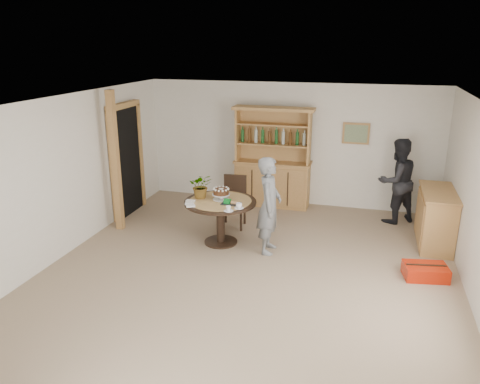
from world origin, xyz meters
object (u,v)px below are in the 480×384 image
object	(u,v)px
dining_chair	(234,198)
teen_boy	(269,205)
hutch	(273,173)
red_suitcase	(425,272)
dining_table	(220,209)
sideboard	(436,218)
adult_person	(397,181)

from	to	relation	value
dining_chair	teen_boy	size ratio (longest dim) A/B	0.60
hutch	red_suitcase	distance (m)	3.83
dining_table	teen_boy	xyz separation A→B (m)	(0.85, -0.10, 0.18)
sideboard	adult_person	bearing A→B (deg)	123.97
dining_table	adult_person	xyz separation A→B (m)	(2.85, 1.84, 0.20)
dining_chair	red_suitcase	distance (m)	3.49
dining_chair	teen_boy	xyz separation A→B (m)	(0.86, -0.93, 0.25)
sideboard	dining_table	bearing A→B (deg)	-165.27
hutch	adult_person	bearing A→B (deg)	-7.49
hutch	teen_boy	size ratio (longest dim) A/B	1.30
adult_person	dining_table	bearing A→B (deg)	-1.97
sideboard	dining_chair	world-z (taller)	dining_chair
teen_boy	red_suitcase	xyz separation A→B (m)	(2.38, -0.29, -0.69)
hutch	sideboard	distance (m)	3.29
hutch	teen_boy	distance (m)	2.29
dining_table	teen_boy	bearing A→B (deg)	-6.71
adult_person	red_suitcase	world-z (taller)	adult_person
sideboard	red_suitcase	bearing A→B (deg)	-100.42
dining_table	red_suitcase	xyz separation A→B (m)	(3.23, -0.39, -0.50)
sideboard	teen_boy	distance (m)	2.83
sideboard	dining_chair	distance (m)	3.48
sideboard	hutch	bearing A→B (deg)	157.79
hutch	teen_boy	xyz separation A→B (m)	(0.42, -2.25, 0.10)
sideboard	red_suitcase	distance (m)	1.38
hutch	teen_boy	world-z (taller)	hutch
dining_chair	teen_boy	distance (m)	1.29
dining_chair	adult_person	xyz separation A→B (m)	(2.86, 1.01, 0.27)
red_suitcase	hutch	bearing A→B (deg)	127.72
hutch	sideboard	xyz separation A→B (m)	(3.04, -1.24, -0.22)
hutch	adult_person	world-z (taller)	hutch
hutch	red_suitcase	bearing A→B (deg)	-42.28
red_suitcase	dining_chair	bearing A→B (deg)	149.36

